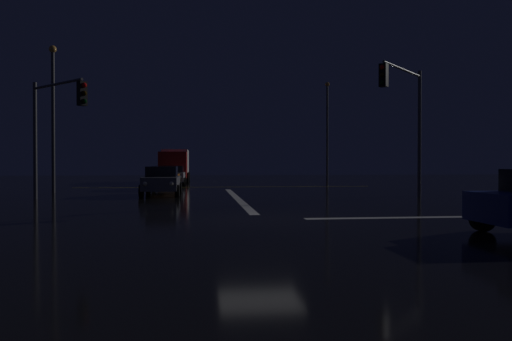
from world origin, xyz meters
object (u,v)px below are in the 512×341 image
Objects in this scene: traffic_signal_nw at (55,116)px; streetlamp_right_far at (327,125)px; sedan_orange at (165,177)px; traffic_signal_ne at (406,106)px; box_truck at (175,164)px; streetlamp_left_near at (53,108)px; sedan_gray at (162,181)px; sedan_silver at (173,175)px.

streetlamp_right_far reaches higher than traffic_signal_nw.
traffic_signal_nw reaches higher than sedan_orange.
streetlamp_right_far is at bearing 49.91° from traffic_signal_nw.
traffic_signal_ne is at bearing -95.26° from streetlamp_right_far.
streetlamp_right_far is at bearing -0.28° from box_truck.
streetlamp_left_near is at bearing -111.25° from box_truck.
traffic_signal_nw is at bearing 179.77° from traffic_signal_ne.
sedan_orange is (-0.28, 6.15, 0.00)m from sedan_gray.
sedan_gray is 0.45× the size of streetlamp_right_far.
box_truck is 23.08m from traffic_signal_nw.
streetlamp_left_near is 26.37m from streetlamp_right_far.
sedan_orange is 10.94m from traffic_signal_nw.
traffic_signal_ne reaches higher than traffic_signal_nw.
traffic_signal_ne is (12.43, -16.10, 3.81)m from sedan_silver.
sedan_gray and sedan_silver have the same top height.
sedan_orange is at bearing -91.38° from sedan_silver.
traffic_signal_nw is 0.65× the size of streetlamp_left_near.
box_truck is (-0.04, 13.01, 0.91)m from sedan_orange.
sedan_silver is 0.52× the size of box_truck.
traffic_signal_nw is 16.89m from traffic_signal_ne.
streetlamp_right_far is at bearing 24.05° from sedan_silver.
traffic_signal_ne is (12.30, -3.49, 3.81)m from sedan_gray.
traffic_signal_nw reaches higher than sedan_silver.
sedan_gray is 8.41m from streetlamp_left_near.
traffic_signal_ne reaches higher than sedan_orange.
streetlamp_left_near is at bearing 160.80° from traffic_signal_ne.
streetlamp_left_near reaches higher than traffic_signal_ne.
box_truck is at bearing 79.37° from traffic_signal_nw.
box_truck is 15.21m from streetlamp_right_far.
sedan_orange is 0.50× the size of streetlamp_left_near.
box_truck reaches higher than sedan_orange.
box_truck is at bearing 90.19° from sedan_orange.
sedan_silver is at bearing 90.58° from sedan_gray.
sedan_orange is at bearing -89.81° from box_truck.
streetlamp_right_far reaches higher than traffic_signal_ne.
traffic_signal_nw is (-4.24, -22.58, 2.22)m from box_truck.
traffic_signal_ne is at bearing -15.82° from sedan_gray.
sedan_gray is 12.62m from sedan_silver.
box_truck is 0.85× the size of streetlamp_right_far.
sedan_silver is 16.59m from streetlamp_right_far.
traffic_signal_ne is at bearing -60.85° from box_truck.
box_truck is at bearing 68.75° from streetlamp_left_near.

